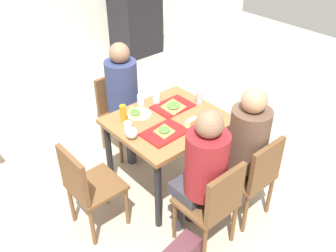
# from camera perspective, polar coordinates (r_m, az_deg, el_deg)

# --- Properties ---
(ground_plane) EXTENTS (10.00, 10.00, 0.02)m
(ground_plane) POSITION_cam_1_polar(r_m,az_deg,el_deg) (3.77, 0.00, -8.62)
(ground_plane) COLOR #B7A893
(main_table) EXTENTS (0.97, 0.85, 0.75)m
(main_table) POSITION_cam_1_polar(r_m,az_deg,el_deg) (3.36, 0.00, -0.47)
(main_table) COLOR olive
(main_table) RESTS_ON ground_plane
(chair_near_left) EXTENTS (0.40, 0.40, 0.84)m
(chair_near_left) POSITION_cam_1_polar(r_m,az_deg,el_deg) (2.89, 7.07, -11.56)
(chair_near_left) COLOR brown
(chair_near_left) RESTS_ON ground_plane
(chair_near_right) EXTENTS (0.40, 0.40, 0.84)m
(chair_near_right) POSITION_cam_1_polar(r_m,az_deg,el_deg) (3.18, 13.07, -7.21)
(chair_near_right) COLOR brown
(chair_near_right) RESTS_ON ground_plane
(chair_far_side) EXTENTS (0.40, 0.40, 0.84)m
(chair_far_side) POSITION_cam_1_polar(r_m,az_deg,el_deg) (3.99, -7.67, 2.73)
(chair_far_side) COLOR brown
(chair_far_side) RESTS_ON ground_plane
(chair_left_end) EXTENTS (0.40, 0.40, 0.84)m
(chair_left_end) POSITION_cam_1_polar(r_m,az_deg,el_deg) (3.08, -12.42, -8.79)
(chair_left_end) COLOR brown
(chair_left_end) RESTS_ON ground_plane
(person_in_red) EXTENTS (0.32, 0.42, 1.25)m
(person_in_red) POSITION_cam_1_polar(r_m,az_deg,el_deg) (2.79, 5.31, -6.51)
(person_in_red) COLOR #383842
(person_in_red) RESTS_ON ground_plane
(person_in_brown_jacket) EXTENTS (0.32, 0.42, 1.25)m
(person_in_brown_jacket) POSITION_cam_1_polar(r_m,az_deg,el_deg) (3.09, 11.62, -2.54)
(person_in_brown_jacket) COLOR #383842
(person_in_brown_jacket) RESTS_ON ground_plane
(person_far_side) EXTENTS (0.32, 0.42, 1.25)m
(person_far_side) POSITION_cam_1_polar(r_m,az_deg,el_deg) (3.77, -6.73, 5.11)
(person_far_side) COLOR #383842
(person_far_side) RESTS_ON ground_plane
(tray_red_near) EXTENTS (0.37, 0.27, 0.02)m
(tray_red_near) POSITION_cam_1_polar(r_m,az_deg,el_deg) (3.12, -0.56, -1.04)
(tray_red_near) COLOR red
(tray_red_near) RESTS_ON main_table
(tray_red_far) EXTENTS (0.36, 0.26, 0.02)m
(tray_red_far) POSITION_cam_1_polar(r_m,az_deg,el_deg) (3.48, 0.73, 3.05)
(tray_red_far) COLOR red
(tray_red_far) RESTS_ON main_table
(paper_plate_center) EXTENTS (0.22, 0.22, 0.01)m
(paper_plate_center) POSITION_cam_1_polar(r_m,az_deg,el_deg) (3.38, -4.46, 1.85)
(paper_plate_center) COLOR white
(paper_plate_center) RESTS_ON main_table
(paper_plate_near_edge) EXTENTS (0.22, 0.22, 0.01)m
(paper_plate_near_edge) POSITION_cam_1_polar(r_m,az_deg,el_deg) (3.25, 4.64, 0.37)
(paper_plate_near_edge) COLOR white
(paper_plate_near_edge) RESTS_ON main_table
(pizza_slice_a) EXTENTS (0.21, 0.21, 0.02)m
(pizza_slice_a) POSITION_cam_1_polar(r_m,az_deg,el_deg) (3.12, -0.58, -0.66)
(pizza_slice_a) COLOR #C68C47
(pizza_slice_a) RESTS_ON tray_red_near
(pizza_slice_b) EXTENTS (0.27, 0.28, 0.02)m
(pizza_slice_b) POSITION_cam_1_polar(r_m,az_deg,el_deg) (3.45, 0.81, 3.12)
(pizza_slice_b) COLOR #C68C47
(pizza_slice_b) RESTS_ON tray_red_far
(pizza_slice_c) EXTENTS (0.19, 0.23, 0.02)m
(pizza_slice_c) POSITION_cam_1_polar(r_m,az_deg,el_deg) (3.38, -5.10, 2.07)
(pizza_slice_c) COLOR #DBAD60
(pizza_slice_c) RESTS_ON paper_plate_center
(pizza_slice_d) EXTENTS (0.24, 0.20, 0.02)m
(pizza_slice_d) POSITION_cam_1_polar(r_m,az_deg,el_deg) (3.22, 4.65, 0.33)
(pizza_slice_d) COLOR #C68C47
(pizza_slice_d) RESTS_ON paper_plate_near_edge
(plastic_cup_a) EXTENTS (0.07, 0.07, 0.10)m
(plastic_cup_a) POSITION_cam_1_polar(r_m,az_deg,el_deg) (3.50, -4.18, 4.02)
(plastic_cup_a) COLOR white
(plastic_cup_a) RESTS_ON main_table
(plastic_cup_b) EXTENTS (0.07, 0.07, 0.10)m
(plastic_cup_b) POSITION_cam_1_polar(r_m,az_deg,el_deg) (3.08, 4.76, -0.73)
(plastic_cup_b) COLOR white
(plastic_cup_b) RESTS_ON main_table
(plastic_cup_c) EXTENTS (0.07, 0.07, 0.10)m
(plastic_cup_c) POSITION_cam_1_polar(r_m,az_deg,el_deg) (3.12, -6.15, -0.25)
(plastic_cup_c) COLOR white
(plastic_cup_c) RESTS_ON main_table
(plastic_cup_d) EXTENTS (0.07, 0.07, 0.10)m
(plastic_cup_d) POSITION_cam_1_polar(r_m,az_deg,el_deg) (3.51, -1.77, 4.16)
(plastic_cup_d) COLOR white
(plastic_cup_d) RESTS_ON main_table
(soda_can) EXTENTS (0.07, 0.07, 0.12)m
(soda_can) POSITION_cam_1_polar(r_m,az_deg,el_deg) (3.53, 4.84, 4.45)
(soda_can) COLOR #B7BCC6
(soda_can) RESTS_ON main_table
(condiment_bottle) EXTENTS (0.06, 0.06, 0.16)m
(condiment_bottle) POSITION_cam_1_polar(r_m,az_deg,el_deg) (3.26, -6.90, 1.93)
(condiment_bottle) COLOR orange
(condiment_bottle) RESTS_ON main_table
(foil_bundle) EXTENTS (0.10, 0.10, 0.10)m
(foil_bundle) POSITION_cam_1_polar(r_m,az_deg,el_deg) (3.05, -5.58, -1.09)
(foil_bundle) COLOR silver
(foil_bundle) RESTS_ON main_table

